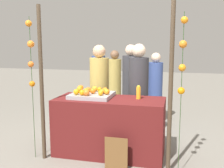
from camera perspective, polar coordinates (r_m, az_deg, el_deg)
The scene contains 30 objects.
ground_plane at distance 4.22m, azimuth -0.51°, elevation -14.73°, with size 24.00×24.00×0.00m, color gray.
stall_counter at distance 4.07m, azimuth -0.52°, elevation -9.15°, with size 1.63×0.71×0.86m, color #5B1919.
orange_tray at distance 4.07m, azimuth -4.35°, elevation -2.42°, with size 0.62×0.57×0.06m, color #9EA0A5.
orange_0 at distance 3.95m, azimuth -5.48°, elevation -1.76°, with size 0.08×0.08×0.08m, color orange.
orange_1 at distance 3.94m, azimuth -1.12°, elevation -1.70°, with size 0.09×0.09×0.09m, color orange.
orange_2 at distance 4.21m, azimuth -7.02°, elevation -1.05°, with size 0.09×0.09×0.09m, color orange.
orange_3 at distance 4.16m, azimuth -5.17°, elevation -1.22°, with size 0.08×0.08×0.08m, color orange.
orange_4 at distance 3.99m, azimuth -2.22°, elevation -1.67°, with size 0.07×0.07×0.07m, color orange.
orange_5 at distance 3.91m, azimuth -6.50°, elevation -1.87°, with size 0.08×0.08×0.08m, color orange.
orange_6 at distance 4.06m, azimuth -1.53°, elevation -1.37°, with size 0.09×0.09×0.09m, color orange.
orange_7 at distance 3.88m, azimuth -2.49°, elevation -1.94°, with size 0.08×0.08×0.08m, color orange.
orange_8 at distance 4.19m, azimuth -3.76°, elevation -1.06°, with size 0.09×0.09×0.09m, color orange.
orange_9 at distance 4.10m, azimuth -5.68°, elevation -1.42°, with size 0.07×0.07×0.07m, color orange.
orange_10 at distance 4.02m, azimuth -4.18°, elevation -1.52°, with size 0.09×0.09×0.09m, color orange.
orange_11 at distance 4.32m, azimuth -6.79°, elevation -0.81°, with size 0.09×0.09×0.09m, color orange.
orange_12 at distance 3.96m, azimuth -7.73°, elevation -1.72°, with size 0.09×0.09×0.09m, color orange.
orange_13 at distance 3.87m, azimuth -5.55°, elevation -1.91°, with size 0.09×0.09×0.09m, color orange.
orange_14 at distance 4.18m, azimuth -2.69°, elevation -1.18°, with size 0.07×0.07×0.07m, color orange.
juice_bottle at distance 3.94m, azimuth 5.75°, elevation -1.86°, with size 0.07×0.07×0.20m.
chalkboard_sign at distance 3.65m, azimuth 0.92°, elevation -14.89°, with size 0.31×0.03×0.46m.
vendor_left at distance 4.66m, azimuth -2.73°, elevation -2.51°, with size 0.33×0.33×1.66m.
vendor_right at distance 4.54m, azimuth 5.71°, elevation -2.73°, with size 0.34×0.34×1.68m.
crowd_person_0 at distance 5.64m, azimuth 9.32°, elevation -1.42°, with size 0.30×0.30×1.49m.
crowd_person_1 at distance 6.27m, azimuth 0.57°, elevation -0.15°, with size 0.31×0.31×1.52m.
crowd_person_2 at distance 5.44m, azimuth 4.00°, elevation -0.86°, with size 0.33×0.33×1.66m.
crowd_person_3 at distance 6.30m, azimuth -2.92°, elevation 0.24°, with size 0.32×0.32×1.61m.
canopy_post_left at distance 3.88m, azimuth -14.99°, elevation -0.10°, with size 0.06×0.06×2.21m, color #473828.
canopy_post_right at distance 3.40m, azimuth 12.55°, elevation -1.23°, with size 0.06×0.06×2.21m, color #473828.
garland_strand_left at distance 3.91m, azimuth -17.19°, elevation 6.37°, with size 0.10×0.11×2.06m.
garland_strand_right at distance 3.30m, azimuth 15.03°, elevation 5.48°, with size 0.10×0.10×2.06m.
Camera 1 is at (0.97, -3.74, 1.68)m, focal length 42.28 mm.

